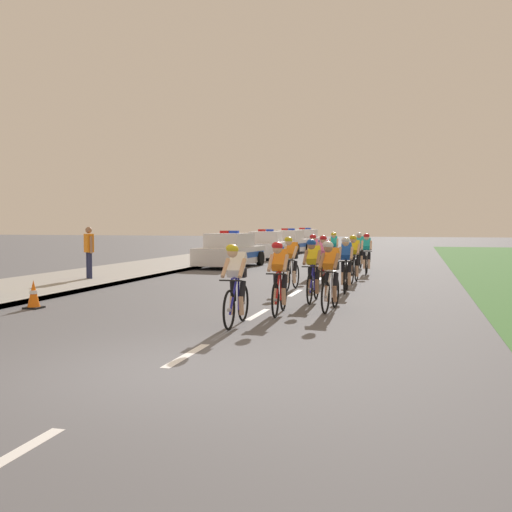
% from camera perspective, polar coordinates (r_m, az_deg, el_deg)
% --- Properties ---
extents(ground_plane, '(160.00, 160.00, 0.00)m').
position_cam_1_polar(ground_plane, '(7.83, -9.56, -10.99)').
color(ground_plane, '#56565B').
extents(sidewalk_slab, '(4.04, 60.00, 0.12)m').
position_cam_1_polar(sidewalk_slab, '(23.64, -12.50, -1.42)').
color(sidewalk_slab, gray).
rests_on(sidewalk_slab, ground).
extents(kerb_edge, '(0.16, 60.00, 0.13)m').
position_cam_1_polar(kerb_edge, '(22.81, -8.17, -1.53)').
color(kerb_edge, '#9E9E99').
rests_on(kerb_edge, ground).
extents(lane_markings_centre, '(0.14, 29.60, 0.01)m').
position_cam_1_polar(lane_markings_centre, '(18.35, 4.98, -2.83)').
color(lane_markings_centre, white).
rests_on(lane_markings_centre, ground).
extents(cyclist_lead, '(0.42, 1.72, 1.56)m').
position_cam_1_polar(cyclist_lead, '(11.09, -1.91, -2.66)').
color(cyclist_lead, black).
rests_on(cyclist_lead, ground).
extents(cyclist_second, '(0.43, 1.72, 1.56)m').
position_cam_1_polar(cyclist_second, '(12.48, 2.24, -2.01)').
color(cyclist_second, black).
rests_on(cyclist_second, ground).
extents(cyclist_third, '(0.44, 1.72, 1.56)m').
position_cam_1_polar(cyclist_third, '(13.06, 7.12, -1.80)').
color(cyclist_third, black).
rests_on(cyclist_third, ground).
extents(cyclist_fourth, '(0.42, 1.72, 1.56)m').
position_cam_1_polar(cyclist_fourth, '(14.51, 5.47, -1.30)').
color(cyclist_fourth, black).
rests_on(cyclist_fourth, ground).
extents(cyclist_fifth, '(0.43, 1.72, 1.56)m').
position_cam_1_polar(cyclist_fifth, '(16.66, 8.60, -0.75)').
color(cyclist_fifth, black).
rests_on(cyclist_fifth, ground).
extents(cyclist_sixth, '(0.44, 1.72, 1.56)m').
position_cam_1_polar(cyclist_sixth, '(17.05, 3.36, -0.64)').
color(cyclist_sixth, black).
rests_on(cyclist_sixth, ground).
extents(cyclist_seventh, '(0.43, 1.72, 1.56)m').
position_cam_1_polar(cyclist_seventh, '(19.41, 9.36, -0.22)').
color(cyclist_seventh, black).
rests_on(cyclist_seventh, ground).
extents(cyclist_eighth, '(0.45, 1.72, 1.56)m').
position_cam_1_polar(cyclist_eighth, '(18.97, 6.47, -0.27)').
color(cyclist_eighth, black).
rests_on(cyclist_eighth, ground).
extents(cyclist_ninth, '(0.43, 1.72, 1.56)m').
position_cam_1_polar(cyclist_ninth, '(22.80, 10.51, 0.26)').
color(cyclist_ninth, black).
rests_on(cyclist_ninth, ground).
extents(cyclist_tenth, '(0.44, 1.72, 1.56)m').
position_cam_1_polar(cyclist_tenth, '(20.95, 5.51, 0.05)').
color(cyclist_tenth, black).
rests_on(cyclist_tenth, ground).
extents(cyclist_eleventh, '(0.45, 1.72, 1.56)m').
position_cam_1_polar(cyclist_eleventh, '(25.85, 7.43, 0.62)').
color(cyclist_eleventh, black).
rests_on(cyclist_eleventh, ground).
extents(cyclist_twelfth, '(0.42, 1.72, 1.56)m').
position_cam_1_polar(cyclist_twelfth, '(25.49, 9.86, 0.57)').
color(cyclist_twelfth, black).
rests_on(cyclist_twelfth, ground).
extents(police_car_nearest, '(2.28, 4.54, 1.59)m').
position_cam_1_polar(police_car_nearest, '(26.09, -2.48, 0.43)').
color(police_car_nearest, silver).
rests_on(police_car_nearest, ground).
extents(police_car_second, '(2.31, 4.55, 1.59)m').
position_cam_1_polar(police_car_second, '(32.32, 0.98, 0.95)').
color(police_car_second, white).
rests_on(police_car_second, ground).
extents(police_car_third, '(2.19, 4.49, 1.59)m').
position_cam_1_polar(police_car_third, '(38.02, 3.11, 1.28)').
color(police_car_third, white).
rests_on(police_car_third, ground).
extents(police_car_furthest, '(2.02, 4.41, 1.59)m').
position_cam_1_polar(police_car_furthest, '(43.87, 4.72, 1.51)').
color(police_car_furthest, silver).
rests_on(police_car_furthest, ground).
extents(traffic_cone_near, '(0.36, 0.36, 0.64)m').
position_cam_1_polar(traffic_cone_near, '(14.27, -20.47, -3.48)').
color(traffic_cone_near, black).
rests_on(traffic_cone_near, ground).
extents(spectator_back, '(0.45, 0.40, 1.68)m').
position_cam_1_polar(spectator_back, '(20.09, -15.66, 0.67)').
color(spectator_back, '#23284C').
rests_on(spectator_back, sidewalk_slab).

